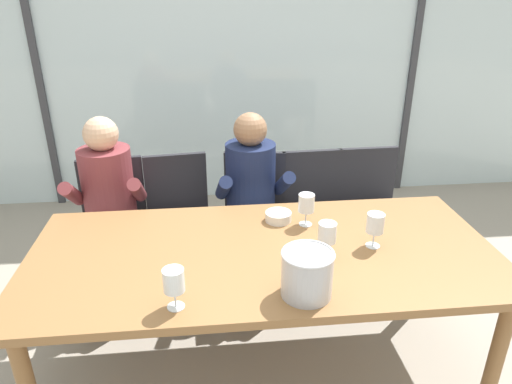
{
  "coord_description": "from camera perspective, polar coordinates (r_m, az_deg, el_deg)",
  "views": [
    {
      "loc": [
        -0.24,
        -1.88,
        1.91
      ],
      "look_at": [
        0.0,
        0.35,
        0.9
      ],
      "focal_mm": 32.36,
      "sensor_mm": 36.0,
      "label": 1
    }
  ],
  "objects": [
    {
      "name": "ground",
      "position": [
        3.46,
        -1.15,
        -9.28
      ],
      "size": [
        14.0,
        14.0,
        0.0
      ],
      "primitive_type": "plane",
      "color": "#9E9384"
    },
    {
      "name": "wine_glass_near_bucket",
      "position": [
        2.27,
        14.52,
        -3.92
      ],
      "size": [
        0.08,
        0.08,
        0.17
      ],
      "color": "silver",
      "rests_on": "dining_table"
    },
    {
      "name": "chair_left_of_center",
      "position": [
        3.16,
        -9.52,
        -2.33
      ],
      "size": [
        0.49,
        0.49,
        0.88
      ],
      "rotation": [
        0.0,
        0.0,
        0.11
      ],
      "color": "#232328",
      "rests_on": "ground"
    },
    {
      "name": "tasting_bowl",
      "position": [
        2.48,
        2.78,
        -3.04
      ],
      "size": [
        0.14,
        0.14,
        0.05
      ],
      "primitive_type": "cylinder",
      "color": "silver",
      "rests_on": "dining_table"
    },
    {
      "name": "wine_glass_by_left_taster",
      "position": [
        1.83,
        -10.12,
        -10.91
      ],
      "size": [
        0.08,
        0.08,
        0.17
      ],
      "color": "silver",
      "rests_on": "dining_table"
    },
    {
      "name": "chair_right_of_center",
      "position": [
        3.21,
        7.17,
        -1.73
      ],
      "size": [
        0.46,
        0.46,
        0.88
      ],
      "rotation": [
        0.0,
        0.0,
        0.05
      ],
      "color": "#232328",
      "rests_on": "ground"
    },
    {
      "name": "chair_center",
      "position": [
        3.16,
        -0.21,
        -2.0
      ],
      "size": [
        0.49,
        0.49,
        0.88
      ],
      "rotation": [
        0.0,
        0.0,
        -0.13
      ],
      "color": "#232328",
      "rests_on": "ground"
    },
    {
      "name": "wine_glass_by_right_taster",
      "position": [
        2.14,
        8.79,
        -5.06
      ],
      "size": [
        0.08,
        0.08,
        0.17
      ],
      "color": "silver",
      "rests_on": "dining_table"
    },
    {
      "name": "dining_table",
      "position": [
        2.26,
        0.95,
        -8.75
      ],
      "size": [
        2.23,
        1.01,
        0.75
      ],
      "color": "olive",
      "rests_on": "ground"
    },
    {
      "name": "wine_glass_center_pour",
      "position": [
        2.41,
        6.24,
        -1.54
      ],
      "size": [
        0.08,
        0.08,
        0.17
      ],
      "color": "silver",
      "rests_on": "dining_table"
    },
    {
      "name": "person_navy_polo",
      "position": [
        2.94,
        -0.41,
        -0.35
      ],
      "size": [
        0.48,
        0.63,
        1.2
      ],
      "rotation": [
        0.0,
        0.0,
        0.08
      ],
      "color": "#192347",
      "rests_on": "ground"
    },
    {
      "name": "chair_near_curtain",
      "position": [
        3.19,
        -17.09,
        -2.84
      ],
      "size": [
        0.49,
        0.49,
        0.88
      ],
      "rotation": [
        0.0,
        0.0,
        0.13
      ],
      "color": "#232328",
      "rests_on": "ground"
    },
    {
      "name": "window_mullion_right",
      "position": [
        4.66,
        18.91,
        15.42
      ],
      "size": [
        0.06,
        0.06,
        2.6
      ],
      "primitive_type": "cube",
      "color": "#38383D",
      "rests_on": "ground"
    },
    {
      "name": "chair_near_window_right",
      "position": [
        3.34,
        13.85,
        -1.25
      ],
      "size": [
        0.45,
        0.45,
        0.88
      ],
      "rotation": [
        0.0,
        0.0,
        0.03
      ],
      "color": "#232328",
      "rests_on": "ground"
    },
    {
      "name": "window_glass_panel",
      "position": [
        4.27,
        -2.93,
        15.94
      ],
      "size": [
        7.43,
        0.03,
        2.6
      ],
      "primitive_type": "cube",
      "color": "silver",
      "rests_on": "ground"
    },
    {
      "name": "person_maroon_top",
      "position": [
        3.0,
        -17.84,
        -1.09
      ],
      "size": [
        0.47,
        0.62,
        1.2
      ],
      "rotation": [
        0.0,
        0.0,
        0.05
      ],
      "color": "brown",
      "rests_on": "ground"
    },
    {
      "name": "hillside_vineyard",
      "position": [
        7.4,
        -4.33,
        16.01
      ],
      "size": [
        13.43,
        2.4,
        1.74
      ],
      "primitive_type": "cube",
      "color": "#477A38",
      "rests_on": "ground"
    },
    {
      "name": "window_mullion_left",
      "position": [
        4.48,
        -25.49,
        14.12
      ],
      "size": [
        0.06,
        0.06,
        2.6
      ],
      "primitive_type": "cube",
      "color": "#38383D",
      "rests_on": "ground"
    },
    {
      "name": "ice_bucket_primary",
      "position": [
        1.89,
        6.33,
        -9.91
      ],
      "size": [
        0.22,
        0.22,
        0.2
      ],
      "color": "#B7B7BC",
      "rests_on": "dining_table"
    }
  ]
}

